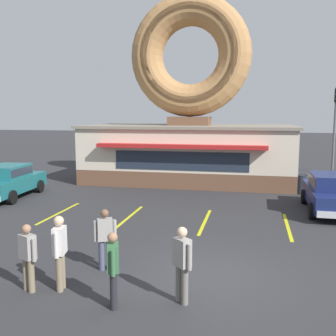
{
  "coord_description": "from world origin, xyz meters",
  "views": [
    {
      "loc": [
        0.96,
        -9.37,
        4.03
      ],
      "look_at": [
        -2.18,
        5.0,
        2.0
      ],
      "focal_mm": 42.0,
      "sensor_mm": 36.0,
      "label": 1
    }
  ],
  "objects_px": {
    "pedestrian_blue_sweater_man": "(113,266)",
    "pedestrian_clipboard_woman": "(28,255)",
    "car_teal": "(9,180)",
    "pedestrian_beanie_man": "(105,237)",
    "car_navy": "(331,191)",
    "pedestrian_hooded_kid": "(182,261)",
    "trash_bin": "(301,184)",
    "traffic_light_pole": "(335,119)",
    "pedestrian_leather_jacket_man": "(60,249)"
  },
  "relations": [
    {
      "from": "pedestrian_blue_sweater_man",
      "to": "pedestrian_clipboard_woman",
      "type": "xyz_separation_m",
      "value": [
        -2.16,
        0.32,
        -0.03
      ]
    },
    {
      "from": "car_teal",
      "to": "pedestrian_blue_sweater_man",
      "type": "bearing_deg",
      "value": -46.61
    },
    {
      "from": "pedestrian_blue_sweater_man",
      "to": "pedestrian_beanie_man",
      "type": "bearing_deg",
      "value": 115.88
    },
    {
      "from": "car_navy",
      "to": "pedestrian_hooded_kid",
      "type": "distance_m",
      "value": 10.12
    },
    {
      "from": "trash_bin",
      "to": "pedestrian_clipboard_woman",
      "type": "bearing_deg",
      "value": -119.59
    },
    {
      "from": "pedestrian_blue_sweater_man",
      "to": "pedestrian_hooded_kid",
      "type": "xyz_separation_m",
      "value": [
        1.36,
        0.51,
        0.03
      ]
    },
    {
      "from": "pedestrian_beanie_man",
      "to": "traffic_light_pole",
      "type": "height_order",
      "value": "traffic_light_pole"
    },
    {
      "from": "pedestrian_hooded_kid",
      "to": "traffic_light_pole",
      "type": "bearing_deg",
      "value": 71.75
    },
    {
      "from": "traffic_light_pole",
      "to": "pedestrian_leather_jacket_man",
      "type": "bearing_deg",
      "value": -115.19
    },
    {
      "from": "traffic_light_pole",
      "to": "pedestrian_clipboard_woman",
      "type": "bearing_deg",
      "value": -116.5
    },
    {
      "from": "pedestrian_clipboard_woman",
      "to": "traffic_light_pole",
      "type": "height_order",
      "value": "traffic_light_pole"
    },
    {
      "from": "pedestrian_blue_sweater_man",
      "to": "pedestrian_clipboard_woman",
      "type": "height_order",
      "value": "pedestrian_blue_sweater_man"
    },
    {
      "from": "traffic_light_pole",
      "to": "pedestrian_beanie_man",
      "type": "bearing_deg",
      "value": -115.31
    },
    {
      "from": "car_navy",
      "to": "pedestrian_clipboard_woman",
      "type": "bearing_deg",
      "value": -131.32
    },
    {
      "from": "pedestrian_clipboard_woman",
      "to": "trash_bin",
      "type": "xyz_separation_m",
      "value": [
        7.36,
        12.96,
        -0.36
      ]
    },
    {
      "from": "pedestrian_blue_sweater_man",
      "to": "pedestrian_beanie_man",
      "type": "relative_size",
      "value": 1.01
    },
    {
      "from": "car_teal",
      "to": "pedestrian_hooded_kid",
      "type": "bearing_deg",
      "value": -40.86
    },
    {
      "from": "pedestrian_beanie_man",
      "to": "car_navy",
      "type": "bearing_deg",
      "value": 48.26
    },
    {
      "from": "trash_bin",
      "to": "traffic_light_pole",
      "type": "height_order",
      "value": "traffic_light_pole"
    },
    {
      "from": "pedestrian_blue_sweater_man",
      "to": "trash_bin",
      "type": "distance_m",
      "value": 14.26
    },
    {
      "from": "pedestrian_clipboard_woman",
      "to": "pedestrian_blue_sweater_man",
      "type": "bearing_deg",
      "value": -8.32
    },
    {
      "from": "trash_bin",
      "to": "traffic_light_pole",
      "type": "bearing_deg",
      "value": 69.23
    },
    {
      "from": "pedestrian_leather_jacket_man",
      "to": "car_navy",
      "type": "bearing_deg",
      "value": 50.49
    },
    {
      "from": "pedestrian_beanie_man",
      "to": "traffic_light_pole",
      "type": "xyz_separation_m",
      "value": [
        8.96,
        18.94,
        2.82
      ]
    },
    {
      "from": "trash_bin",
      "to": "traffic_light_pole",
      "type": "distance_m",
      "value": 8.67
    },
    {
      "from": "pedestrian_leather_jacket_man",
      "to": "pedestrian_beanie_man",
      "type": "height_order",
      "value": "pedestrian_leather_jacket_man"
    },
    {
      "from": "pedestrian_blue_sweater_man",
      "to": "traffic_light_pole",
      "type": "xyz_separation_m",
      "value": [
        8.05,
        20.81,
        2.81
      ]
    },
    {
      "from": "pedestrian_leather_jacket_man",
      "to": "traffic_light_pole",
      "type": "xyz_separation_m",
      "value": [
        9.53,
        20.27,
        2.73
      ]
    },
    {
      "from": "pedestrian_blue_sweater_man",
      "to": "pedestrian_leather_jacket_man",
      "type": "height_order",
      "value": "pedestrian_leather_jacket_man"
    },
    {
      "from": "car_teal",
      "to": "pedestrian_beanie_man",
      "type": "height_order",
      "value": "pedestrian_beanie_man"
    },
    {
      "from": "car_navy",
      "to": "traffic_light_pole",
      "type": "xyz_separation_m",
      "value": [
        2.12,
        11.27,
        2.84
      ]
    },
    {
      "from": "pedestrian_beanie_man",
      "to": "pedestrian_leather_jacket_man",
      "type": "bearing_deg",
      "value": -113.45
    },
    {
      "from": "pedestrian_hooded_kid",
      "to": "pedestrian_clipboard_woman",
      "type": "relative_size",
      "value": 1.07
    },
    {
      "from": "pedestrian_leather_jacket_man",
      "to": "pedestrian_clipboard_woman",
      "type": "distance_m",
      "value": 0.73
    },
    {
      "from": "car_teal",
      "to": "traffic_light_pole",
      "type": "height_order",
      "value": "traffic_light_pole"
    },
    {
      "from": "car_navy",
      "to": "traffic_light_pole",
      "type": "relative_size",
      "value": 0.79
    },
    {
      "from": "car_navy",
      "to": "traffic_light_pole",
      "type": "height_order",
      "value": "traffic_light_pole"
    },
    {
      "from": "pedestrian_blue_sweater_man",
      "to": "pedestrian_clipboard_woman",
      "type": "bearing_deg",
      "value": 171.68
    },
    {
      "from": "car_teal",
      "to": "pedestrian_blue_sweater_man",
      "type": "distance_m",
      "value": 12.72
    },
    {
      "from": "pedestrian_blue_sweater_man",
      "to": "traffic_light_pole",
      "type": "relative_size",
      "value": 0.28
    },
    {
      "from": "pedestrian_beanie_man",
      "to": "traffic_light_pole",
      "type": "relative_size",
      "value": 0.28
    },
    {
      "from": "car_teal",
      "to": "pedestrian_hooded_kid",
      "type": "height_order",
      "value": "pedestrian_hooded_kid"
    },
    {
      "from": "pedestrian_hooded_kid",
      "to": "pedestrian_beanie_man",
      "type": "distance_m",
      "value": 2.64
    },
    {
      "from": "pedestrian_leather_jacket_man",
      "to": "trash_bin",
      "type": "distance_m",
      "value": 14.39
    },
    {
      "from": "car_navy",
      "to": "pedestrian_leather_jacket_man",
      "type": "bearing_deg",
      "value": -129.51
    },
    {
      "from": "pedestrian_blue_sweater_man",
      "to": "pedestrian_leather_jacket_man",
      "type": "bearing_deg",
      "value": 160.12
    },
    {
      "from": "pedestrian_blue_sweater_man",
      "to": "pedestrian_clipboard_woman",
      "type": "relative_size",
      "value": 1.04
    },
    {
      "from": "car_teal",
      "to": "pedestrian_clipboard_woman",
      "type": "relative_size",
      "value": 2.98
    },
    {
      "from": "car_teal",
      "to": "pedestrian_hooded_kid",
      "type": "distance_m",
      "value": 13.35
    },
    {
      "from": "pedestrian_leather_jacket_man",
      "to": "trash_bin",
      "type": "height_order",
      "value": "pedestrian_leather_jacket_man"
    }
  ]
}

